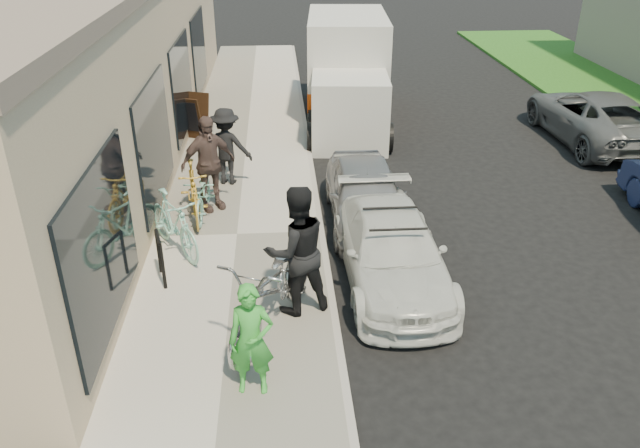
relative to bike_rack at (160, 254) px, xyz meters
name	(u,v)px	position (x,y,z in m)	size (l,w,h in m)	color
ground	(368,337)	(3.10, -1.51, -0.63)	(120.00, 120.00, 0.00)	black
sidewalk	(237,237)	(1.10, 1.49, -0.56)	(3.00, 34.00, 0.15)	#ADA69C
curb	(321,235)	(2.65, 1.49, -0.57)	(0.12, 34.00, 0.13)	gray
storefront	(104,65)	(-2.14, 6.48, 1.49)	(3.60, 20.00, 4.22)	#CCB28E
bike_rack	(160,254)	(0.00, 0.00, 0.00)	(0.20, 0.55, 0.80)	black
sandwich_board	(192,116)	(-0.25, 6.90, 0.08)	(0.87, 0.87, 1.09)	black
sedan_white	(392,250)	(3.68, -0.01, -0.07)	(1.64, 3.90, 1.17)	silver
sedan_silver	(366,194)	(3.54, 2.10, -0.03)	(1.41, 3.51, 1.20)	gray
moving_truck	(347,75)	(3.90, 8.68, 0.61)	(2.57, 5.85, 2.80)	beige
far_car_gray	(594,116)	(10.07, 6.36, 0.02)	(2.17, 4.71, 1.31)	#4F5154
tandem_bike	(274,289)	(1.79, -1.43, 0.19)	(0.89, 2.56, 1.35)	#A8A8AA
woman_rider	(251,340)	(1.52, -2.64, 0.27)	(0.55, 0.36, 1.50)	green
man_standing	(297,251)	(2.12, -0.94, 0.50)	(0.96, 0.75, 1.97)	black
cruiser_bike_a	(174,224)	(0.09, 0.93, 0.05)	(0.50, 1.77, 1.07)	#8FD5C0
cruiser_bike_b	(203,195)	(0.45, 2.34, -0.07)	(0.55, 1.57, 0.82)	#8FD5C0
cruiser_bike_c	(194,192)	(0.28, 2.22, 0.05)	(0.50, 1.78, 1.07)	gold
bystander_a	(226,146)	(0.82, 3.89, 0.34)	(1.06, 0.61, 1.65)	black
bystander_b	(208,164)	(0.55, 2.62, 0.46)	(1.10, 0.46, 1.89)	#513E3A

